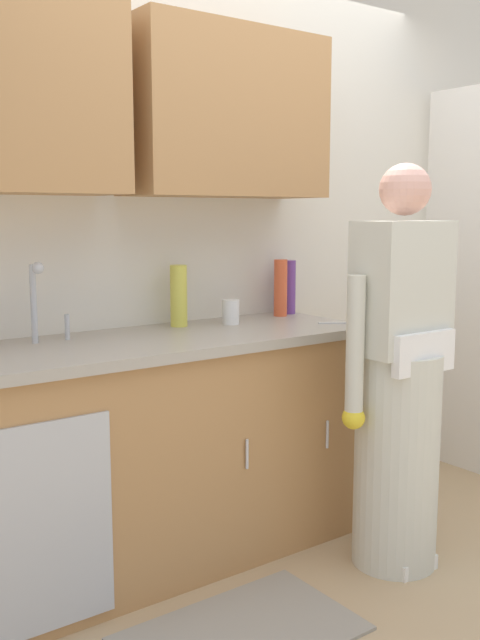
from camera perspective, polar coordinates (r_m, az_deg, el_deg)
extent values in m
plane|color=tan|center=(2.96, 9.78, -20.51)|extent=(9.00, 9.00, 0.00)
cube|color=silver|center=(3.41, -2.49, 7.10)|extent=(4.80, 0.10, 2.70)
cube|color=#B27F4C|center=(3.22, -1.14, 15.95)|extent=(0.91, 0.34, 0.70)
cube|color=#B27F4C|center=(2.99, -7.54, -10.77)|extent=(1.90, 0.60, 0.90)
cube|color=#B7BABF|center=(2.52, -16.55, -15.92)|extent=(0.60, 0.01, 0.72)
cylinder|color=silver|center=(2.87, 0.56, -10.55)|extent=(0.01, 0.01, 0.12)
cylinder|color=silver|center=(3.13, 6.93, -8.98)|extent=(0.01, 0.01, 0.12)
cube|color=#A8A093|center=(2.87, -7.72, -1.86)|extent=(1.96, 0.66, 0.04)
cube|color=#B7BABF|center=(2.73, -13.99, -2.68)|extent=(0.50, 0.36, 0.03)
cylinder|color=#B7BABF|center=(2.82, -16.02, 1.22)|extent=(0.02, 0.02, 0.30)
sphere|color=#B7BABF|center=(2.76, -15.70, 3.99)|extent=(0.04, 0.04, 0.04)
cylinder|color=#B7BABF|center=(2.89, -13.51, -0.55)|extent=(0.02, 0.02, 0.10)
cube|color=white|center=(3.19, 12.31, -17.81)|extent=(0.20, 0.26, 0.06)
cylinder|color=beige|center=(3.04, 12.27, -10.74)|extent=(0.34, 0.34, 0.88)
cube|color=beige|center=(2.89, 12.70, 2.50)|extent=(0.38, 0.22, 0.52)
sphere|color=#E3A693|center=(2.88, 12.95, 10.04)|extent=(0.20, 0.20, 0.20)
cube|color=white|center=(2.85, 14.36, -2.53)|extent=(0.32, 0.04, 0.16)
cylinder|color=beige|center=(2.77, 9.10, -2.16)|extent=(0.07, 0.07, 0.55)
sphere|color=yellow|center=(2.83, 8.97, -7.64)|extent=(0.09, 0.09, 0.09)
cylinder|color=beige|center=(3.11, 15.10, -1.19)|extent=(0.07, 0.07, 0.55)
sphere|color=yellow|center=(3.16, 14.90, -6.11)|extent=(0.09, 0.09, 0.09)
cube|color=gray|center=(2.68, 0.08, -23.59)|extent=(0.80, 0.50, 0.01)
cylinder|color=#D8D14C|center=(3.14, -4.88, 1.92)|extent=(0.07, 0.07, 0.27)
cylinder|color=#E05933|center=(3.45, 3.23, 2.56)|extent=(0.06, 0.06, 0.27)
cylinder|color=#66388C|center=(3.54, 3.87, 2.62)|extent=(0.07, 0.07, 0.26)
cylinder|color=white|center=(3.20, -0.74, 0.64)|extent=(0.08, 0.08, 0.11)
cube|color=silver|center=(3.26, 8.32, -0.23)|extent=(0.21, 0.15, 0.01)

